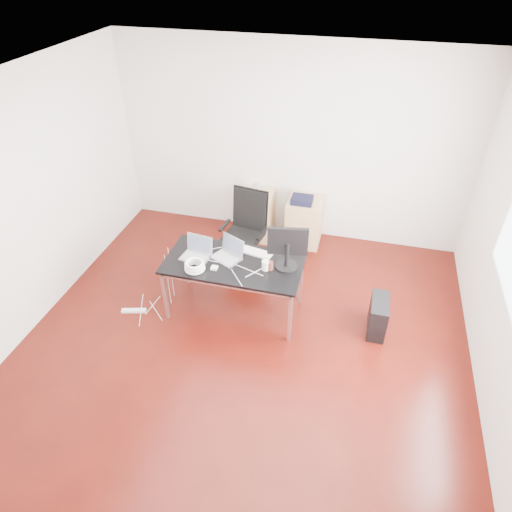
% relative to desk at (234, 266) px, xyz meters
% --- Properties ---
extents(room_shell, '(5.00, 5.00, 5.00)m').
position_rel_desk_xyz_m(room_shell, '(0.30, -0.52, 0.73)').
color(room_shell, '#390A06').
rests_on(room_shell, ground).
extents(desk, '(1.60, 0.80, 0.73)m').
position_rel_desk_xyz_m(desk, '(0.00, 0.00, 0.00)').
color(desk, black).
rests_on(desk, ground).
extents(office_chair, '(0.54, 0.56, 1.08)m').
position_rel_desk_xyz_m(office_chair, '(-0.12, 0.95, -0.07)').
color(office_chair, black).
rests_on(office_chair, ground).
extents(filing_cabinet_left, '(0.50, 0.50, 0.70)m').
position_rel_desk_xyz_m(filing_cabinet_left, '(-0.18, 1.71, -0.33)').
color(filing_cabinet_left, tan).
rests_on(filing_cabinet_left, ground).
extents(filing_cabinet_right, '(0.50, 0.50, 0.70)m').
position_rel_desk_xyz_m(filing_cabinet_right, '(0.56, 1.71, -0.33)').
color(filing_cabinet_right, tan).
rests_on(filing_cabinet_right, ground).
extents(pc_tower, '(0.20, 0.45, 0.44)m').
position_rel_desk_xyz_m(pc_tower, '(1.71, 0.07, -0.46)').
color(pc_tower, black).
rests_on(pc_tower, ground).
extents(wastebasket, '(0.30, 0.30, 0.28)m').
position_rel_desk_xyz_m(wastebasket, '(0.52, 1.32, -0.54)').
color(wastebasket, black).
rests_on(wastebasket, ground).
extents(power_strip, '(0.31, 0.14, 0.04)m').
position_rel_desk_xyz_m(power_strip, '(-1.20, -0.36, -0.66)').
color(power_strip, white).
rests_on(power_strip, ground).
extents(laptop_left, '(0.36, 0.29, 0.23)m').
position_rel_desk_xyz_m(laptop_left, '(-0.45, 0.01, 0.11)').
color(laptop_left, silver).
rests_on(laptop_left, desk).
extents(laptop_right, '(0.41, 0.37, 0.23)m').
position_rel_desk_xyz_m(laptop_right, '(-0.08, 0.08, 0.11)').
color(laptop_right, silver).
rests_on(laptop_right, desk).
extents(monitor, '(0.45, 0.26, 0.51)m').
position_rel_desk_xyz_m(monitor, '(0.61, 0.09, 0.34)').
color(monitor, black).
rests_on(monitor, desk).
extents(keyboard, '(0.46, 0.22, 0.02)m').
position_rel_desk_xyz_m(keyboard, '(0.18, 0.24, 0.06)').
color(keyboard, white).
rests_on(keyboard, desk).
extents(cup_white, '(0.09, 0.09, 0.12)m').
position_rel_desk_xyz_m(cup_white, '(0.39, -0.04, 0.11)').
color(cup_white, white).
rests_on(cup_white, desk).
extents(cup_brown, '(0.10, 0.10, 0.10)m').
position_rel_desk_xyz_m(cup_brown, '(0.43, -0.02, 0.10)').
color(cup_brown, '#53251C').
rests_on(cup_brown, desk).
extents(cable_coil, '(0.24, 0.24, 0.11)m').
position_rel_desk_xyz_m(cable_coil, '(-0.38, -0.24, 0.11)').
color(cable_coil, white).
rests_on(cable_coil, desk).
extents(power_adapter, '(0.07, 0.07, 0.03)m').
position_rel_desk_xyz_m(power_adapter, '(-0.18, -0.17, 0.07)').
color(power_adapter, white).
rests_on(power_adapter, desk).
extents(speaker, '(0.10, 0.10, 0.18)m').
position_rel_desk_xyz_m(speaker, '(-0.17, 1.71, 0.11)').
color(speaker, '#9E9E9E').
rests_on(speaker, filing_cabinet_left).
extents(navy_garment, '(0.30, 0.24, 0.09)m').
position_rel_desk_xyz_m(navy_garment, '(0.52, 1.63, 0.07)').
color(navy_garment, black).
rests_on(navy_garment, filing_cabinet_right).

